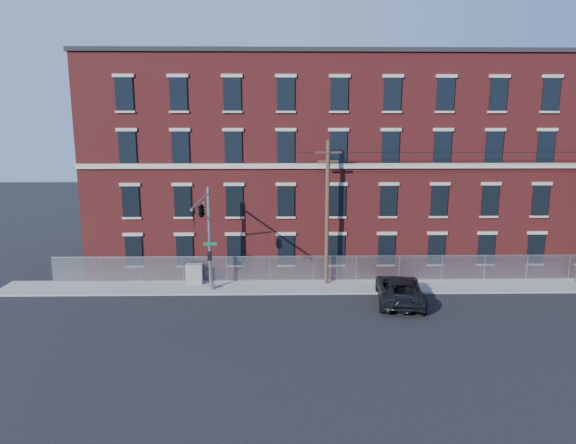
{
  "coord_description": "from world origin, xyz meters",
  "views": [
    {
      "loc": [
        -1.33,
        -28.17,
        11.22
      ],
      "look_at": [
        -0.74,
        4.0,
        4.87
      ],
      "focal_mm": 31.11,
      "sensor_mm": 36.0,
      "label": 1
    }
  ],
  "objects_px": {
    "utility_pole_near": "(327,211)",
    "pickup_truck": "(399,289)",
    "utility_cabinet": "(194,274)",
    "traffic_signal_mast": "(204,220)"
  },
  "relations": [
    {
      "from": "utility_pole_near",
      "to": "traffic_signal_mast",
      "type": "bearing_deg",
      "value": -156.86
    },
    {
      "from": "pickup_truck",
      "to": "utility_pole_near",
      "type": "bearing_deg",
      "value": -31.58
    },
    {
      "from": "utility_pole_near",
      "to": "pickup_truck",
      "type": "distance_m",
      "value": 7.18
    },
    {
      "from": "traffic_signal_mast",
      "to": "pickup_truck",
      "type": "xyz_separation_m",
      "value": [
        12.35,
        -0.09,
        -4.56
      ]
    },
    {
      "from": "utility_pole_near",
      "to": "pickup_truck",
      "type": "xyz_separation_m",
      "value": [
        4.35,
        -3.51,
        -4.51
      ]
    },
    {
      "from": "utility_pole_near",
      "to": "utility_cabinet",
      "type": "relative_size",
      "value": 6.99
    },
    {
      "from": "utility_pole_near",
      "to": "utility_cabinet",
      "type": "height_order",
      "value": "utility_pole_near"
    },
    {
      "from": "utility_pole_near",
      "to": "pickup_truck",
      "type": "relative_size",
      "value": 1.67
    },
    {
      "from": "utility_pole_near",
      "to": "utility_cabinet",
      "type": "distance_m",
      "value": 10.35
    },
    {
      "from": "utility_cabinet",
      "to": "pickup_truck",
      "type": "bearing_deg",
      "value": -14.13
    }
  ]
}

